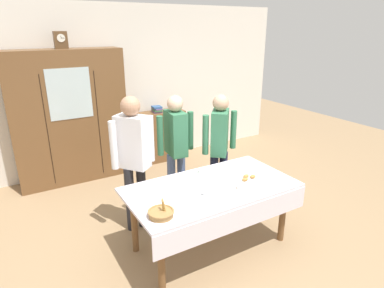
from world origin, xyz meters
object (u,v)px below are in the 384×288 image
bookshelf_low (158,136)px  book_stack (157,109)px  spoon_far_left (230,170)px  person_by_cabinet (133,152)px  dining_table (213,196)px  tea_cup_mid_right (241,187)px  pastry_plate (249,179)px  spoon_near_right (268,173)px  person_behind_table_left (220,141)px  tea_cup_far_left (202,171)px  bread_basket (161,213)px  person_beside_shelf (176,142)px  mantel_clock (61,40)px  wall_cabinet (70,118)px

bookshelf_low → book_stack: (0.00, 0.00, 0.50)m
spoon_far_left → person_by_cabinet: person_by_cabinet is taller
dining_table → book_stack: 2.72m
tea_cup_mid_right → spoon_far_left: 0.50m
bookshelf_low → pastry_plate: bearing=-93.1°
spoon_near_right → person_behind_table_left: bearing=100.4°
bookshelf_low → tea_cup_far_left: bearing=-102.3°
bread_basket → person_by_cabinet: (0.14, 1.01, 0.22)m
tea_cup_far_left → tea_cup_mid_right: size_ratio=1.00×
bread_basket → person_beside_shelf: person_beside_shelf is taller
person_by_cabinet → mantel_clock: bearing=100.1°
bread_basket → person_by_cabinet: bearing=82.1°
pastry_plate → spoon_far_left: (-0.01, 0.33, -0.01)m
bookshelf_low → bread_basket: 3.16m
person_by_cabinet → spoon_near_right: bearing=-31.6°
mantel_clock → pastry_plate: (1.32, -2.65, -1.40)m
bookshelf_low → tea_cup_far_left: (-0.50, -2.28, 0.32)m
pastry_plate → person_by_cabinet: person_by_cabinet is taller
book_stack → person_beside_shelf: 1.69m
dining_table → pastry_plate: 0.45m
book_stack → spoon_near_right: 2.68m
book_stack → person_by_cabinet: person_by_cabinet is taller
book_stack → pastry_plate: size_ratio=0.79×
person_behind_table_left → spoon_near_right: bearing=-79.6°
mantel_clock → bread_basket: 3.14m
pastry_plate → person_behind_table_left: person_behind_table_left is taller
wall_cabinet → person_beside_shelf: wall_cabinet is taller
mantel_clock → wall_cabinet: bearing=176.0°
book_stack → pastry_plate: book_stack is taller
wall_cabinet → spoon_near_right: 3.10m
mantel_clock → person_by_cabinet: 2.17m
mantel_clock → tea_cup_mid_right: (1.11, -2.77, -1.39)m
mantel_clock → person_beside_shelf: size_ratio=0.16×
pastry_plate → wall_cabinet: bearing=116.7°
spoon_far_left → person_beside_shelf: person_beside_shelf is taller
tea_cup_mid_right → bread_basket: (-0.93, -0.04, 0.01)m
tea_cup_far_left → bread_basket: (-0.80, -0.58, 0.01)m
mantel_clock → spoon_near_right: 3.39m
person_beside_shelf → person_by_cabinet: size_ratio=0.94×
person_behind_table_left → bread_basket: bearing=-143.4°
bookshelf_low → bread_basket: bookshelf_low is taller
tea_cup_mid_right → pastry_plate: 0.25m
mantel_clock → person_behind_table_left: (1.49, -1.84, -1.23)m
spoon_near_right → tea_cup_far_left: bearing=150.0°
book_stack → tea_cup_far_left: (-0.50, -2.28, -0.19)m
dining_table → spoon_far_left: (0.42, 0.27, 0.10)m
tea_cup_far_left → spoon_near_right: 0.76m
person_behind_table_left → tea_cup_far_left: bearing=-143.0°
pastry_plate → person_behind_table_left: (0.17, 0.81, 0.17)m
bread_basket → person_behind_table_left: bearing=36.6°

